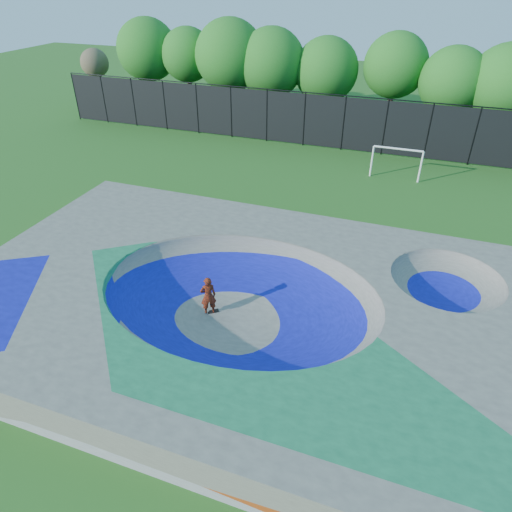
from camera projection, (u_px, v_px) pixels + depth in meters
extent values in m
plane|color=#215818|center=(240.00, 319.00, 18.19)|extent=(120.00, 120.00, 0.00)
cube|color=gray|center=(239.00, 304.00, 17.78)|extent=(22.00, 14.00, 1.50)
imported|color=#AB2D0D|center=(208.00, 296.00, 18.03)|extent=(0.76, 0.71, 1.75)
cube|color=black|center=(209.00, 313.00, 18.49)|extent=(0.74, 0.67, 0.05)
cylinder|color=white|center=(372.00, 161.00, 29.96)|extent=(0.12, 0.12, 2.05)
cylinder|color=white|center=(421.00, 167.00, 29.07)|extent=(0.12, 0.12, 2.05)
cylinder|color=white|center=(399.00, 149.00, 28.96)|extent=(3.08, 0.12, 0.12)
cylinder|color=black|center=(76.00, 97.00, 40.61)|extent=(0.09, 0.09, 4.00)
cylinder|color=black|center=(104.00, 99.00, 39.75)|extent=(0.09, 0.09, 4.00)
cylinder|color=black|center=(134.00, 102.00, 38.89)|extent=(0.09, 0.09, 4.00)
cylinder|color=black|center=(165.00, 106.00, 38.03)|extent=(0.09, 0.09, 4.00)
cylinder|color=black|center=(197.00, 109.00, 37.17)|extent=(0.09, 0.09, 4.00)
cylinder|color=black|center=(231.00, 112.00, 36.31)|extent=(0.09, 0.09, 4.00)
cylinder|color=black|center=(267.00, 116.00, 35.45)|extent=(0.09, 0.09, 4.00)
cylinder|color=black|center=(304.00, 120.00, 34.59)|extent=(0.09, 0.09, 4.00)
cylinder|color=black|center=(344.00, 124.00, 33.73)|extent=(0.09, 0.09, 4.00)
cylinder|color=black|center=(385.00, 128.00, 32.88)|extent=(0.09, 0.09, 4.00)
cylinder|color=black|center=(428.00, 132.00, 32.02)|extent=(0.09, 0.09, 4.00)
cylinder|color=black|center=(474.00, 137.00, 31.16)|extent=(0.09, 0.09, 4.00)
cube|color=black|center=(344.00, 124.00, 33.73)|extent=(48.00, 0.03, 3.80)
cylinder|color=black|center=(346.00, 96.00, 32.66)|extent=(48.00, 0.08, 0.08)
cylinder|color=#3F2B1F|center=(100.00, 92.00, 44.28)|extent=(0.44, 0.44, 3.03)
sphere|color=brown|center=(95.00, 63.00, 42.87)|extent=(2.60, 2.60, 2.60)
cylinder|color=#3F2B1F|center=(152.00, 93.00, 42.99)|extent=(0.44, 0.44, 3.45)
sphere|color=#1D681B|center=(147.00, 50.00, 40.96)|extent=(5.42, 5.42, 5.42)
cylinder|color=#3F2B1F|center=(191.00, 95.00, 41.98)|extent=(0.44, 0.44, 3.52)
sphere|color=#1D681B|center=(187.00, 55.00, 40.09)|extent=(4.61, 4.61, 4.61)
cylinder|color=#3F2B1F|center=(231.00, 102.00, 40.28)|extent=(0.44, 0.44, 3.32)
sphere|color=#1D681B|center=(230.00, 55.00, 38.20)|extent=(5.86, 5.86, 5.86)
cylinder|color=#3F2B1F|center=(271.00, 107.00, 39.59)|extent=(0.44, 0.44, 2.99)
sphere|color=#1D681B|center=(271.00, 63.00, 37.65)|extent=(5.58, 5.58, 5.58)
cylinder|color=#3F2B1F|center=(323.00, 111.00, 39.09)|extent=(0.44, 0.44, 2.68)
sphere|color=#1D681B|center=(326.00, 70.00, 37.31)|extent=(5.22, 5.22, 5.22)
cylinder|color=#3F2B1F|center=(388.00, 111.00, 37.59)|extent=(0.44, 0.44, 3.42)
sphere|color=#1D681B|center=(396.00, 65.00, 35.66)|extent=(4.98, 4.98, 4.98)
cylinder|color=#3F2B1F|center=(443.00, 124.00, 35.63)|extent=(0.44, 0.44, 2.77)
sphere|color=#1D681B|center=(453.00, 81.00, 33.88)|extent=(4.96, 4.96, 4.96)
cylinder|color=#3F2B1F|center=(493.00, 130.00, 34.55)|extent=(0.44, 0.44, 2.66)
sphere|color=#1D681B|center=(506.00, 83.00, 32.71)|extent=(5.54, 5.54, 5.54)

